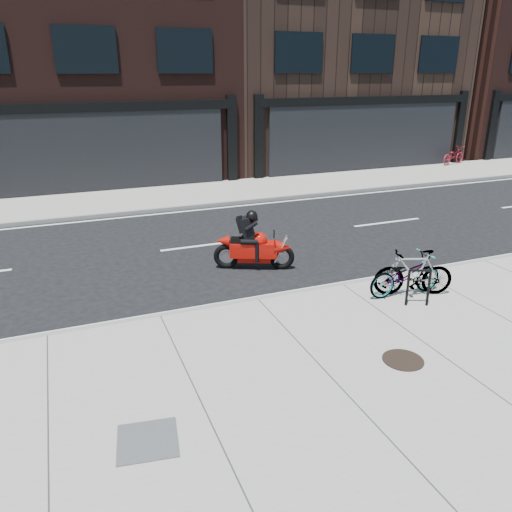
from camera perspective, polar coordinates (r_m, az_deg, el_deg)
name	(u,v)px	position (r m, az deg, el deg)	size (l,w,h in m)	color
ground	(227,271)	(11.95, -3.31, -1.72)	(120.00, 120.00, 0.00)	black
sidewalk_near	(332,382)	(7.87, 8.72, -14.09)	(60.00, 6.00, 0.13)	gray
sidewalk_far	(161,197)	(19.11, -10.78, 6.63)	(60.00, 3.50, 0.13)	gray
building_center	(72,2)	(25.22, -20.33, 25.53)	(12.00, 10.00, 14.50)	black
building_mideast	(319,35)	(28.46, 7.16, 23.78)	(12.00, 10.00, 12.50)	black
building_east	(496,35)	(35.74, 25.71, 21.76)	(10.00, 10.00, 13.00)	black
bike_rack	(419,284)	(10.25, 18.09, -3.10)	(0.43, 0.21, 0.77)	black
bicycle_front	(405,275)	(10.68, 16.70, -2.08)	(0.58, 1.65, 0.87)	gray
bicycle_rear	(413,273)	(10.70, 17.55, -1.83)	(0.46, 1.63, 0.98)	gray
motorcycle	(257,245)	(11.88, 0.15, 1.23)	(1.83, 1.07, 1.46)	black
bicycle_far	(453,155)	(27.05, 21.63, 10.64)	(0.58, 1.66, 0.87)	maroon
manhole_cover	(403,360)	(8.50, 16.45, -11.32)	(0.66, 0.66, 0.01)	black
utility_grate	(148,440)	(6.81, -12.30, -19.91)	(0.75, 0.75, 0.01)	#535355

